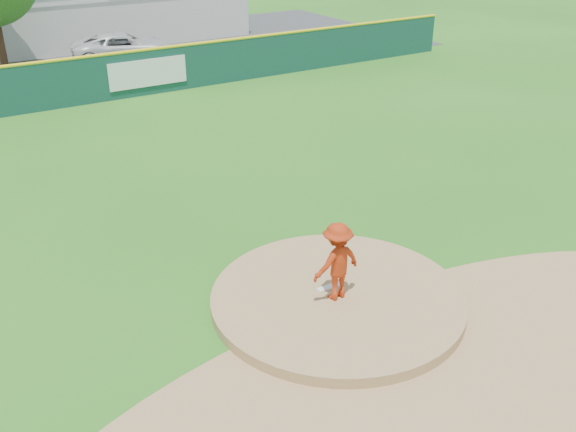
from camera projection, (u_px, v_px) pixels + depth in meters
ground at (337, 304)px, 13.99m from camera, size 120.00×120.00×0.00m
pitchers_mound at (337, 304)px, 13.99m from camera, size 5.50×5.50×0.50m
pitching_rubber at (329, 287)px, 14.10m from camera, size 0.60×0.15×0.04m
infield_dirt_arc at (434, 382)px, 11.72m from camera, size 15.40×15.40×0.01m
parking_lot at (39, 63)px, 34.41m from camera, size 44.00×16.00×0.02m
pitcher at (337, 261)px, 13.40m from camera, size 1.16×0.71×1.75m
van at (124, 47)px, 34.39m from camera, size 5.82×3.59×1.51m
pool_building_grp at (113, 10)px, 40.34m from camera, size 15.20×8.20×3.31m
outfield_fence at (86, 79)px, 27.12m from camera, size 40.00×0.14×2.07m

